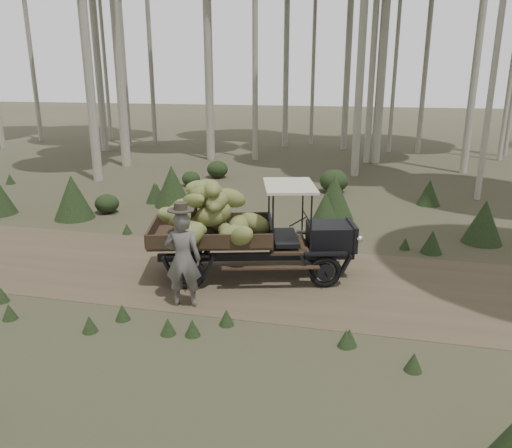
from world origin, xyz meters
name	(u,v)px	position (x,y,z in m)	size (l,w,h in m)	color
ground	(191,271)	(0.00, 0.00, 0.00)	(120.00, 120.00, 0.00)	#473D2B
dirt_track	(191,271)	(0.00, 0.00, 0.00)	(70.00, 4.00, 0.01)	brown
banana_truck	(230,219)	(0.94, -0.04, 1.28)	(4.60, 2.80, 2.17)	black
farmer	(183,258)	(0.48, -1.64, 0.95)	(0.74, 0.57, 2.01)	#56534F
undergrowth	(196,267)	(0.52, -1.05, 0.55)	(21.96, 23.31, 1.36)	#233319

